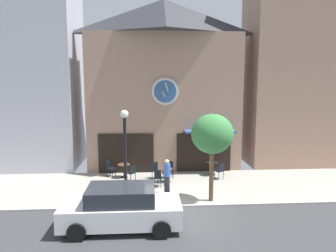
{
  "coord_description": "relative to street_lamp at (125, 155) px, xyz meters",
  "views": [
    {
      "loc": [
        -1.07,
        -12.6,
        5.32
      ],
      "look_at": [
        -0.11,
        2.65,
        3.11
      ],
      "focal_mm": 33.47,
      "sensor_mm": 36.0,
      "label": 1
    }
  ],
  "objects": [
    {
      "name": "cafe_table_near_curb",
      "position": [
        -0.34,
        3.29,
        -1.54
      ],
      "size": [
        0.69,
        0.69,
        0.75
      ],
      "color": "black",
      "rests_on": "ground_plane"
    },
    {
      "name": "cafe_chair_outer",
      "position": [
        4.9,
        2.65,
        -1.54
      ],
      "size": [
        0.55,
        0.55,
        0.9
      ],
      "color": "black",
      "rests_on": "ground_plane"
    },
    {
      "name": "neighbor_building_left",
      "position": [
        -6.24,
        6.51,
        3.71
      ],
      "size": [
        5.82,
        4.47,
        11.56
      ],
      "color": "#B2B2BC",
      "rests_on": "ground_plane"
    },
    {
      "name": "cafe_chair_under_awning",
      "position": [
        2.2,
        3.16,
        -1.54
      ],
      "size": [
        0.4,
        0.4,
        0.9
      ],
      "color": "black",
      "rests_on": "ground_plane"
    },
    {
      "name": "clock_building",
      "position": [
        2.01,
        5.64,
        3.15
      ],
      "size": [
        9.1,
        4.1,
        10.1
      ],
      "color": "#9E7A66",
      "rests_on": "ground_plane"
    },
    {
      "name": "cafe_table_center",
      "position": [
        1.98,
        2.36,
        -1.58
      ],
      "size": [
        0.61,
        0.61,
        0.74
      ],
      "color": "black",
      "rests_on": "ground_plane"
    },
    {
      "name": "cafe_chair_near_lamp",
      "position": [
        0.13,
        2.6,
        -1.54
      ],
      "size": [
        0.57,
        0.57,
        0.9
      ],
      "color": "black",
      "rests_on": "ground_plane"
    },
    {
      "name": "street_lamp",
      "position": [
        0.0,
        0.0,
        0.0
      ],
      "size": [
        0.36,
        0.36,
        4.07
      ],
      "color": "black",
      "rests_on": "ground_plane"
    },
    {
      "name": "street_tree",
      "position": [
        3.81,
        -0.37,
        0.94
      ],
      "size": [
        1.84,
        1.66,
        3.91
      ],
      "color": "brown",
      "rests_on": "ground_plane"
    },
    {
      "name": "ground_plane",
      "position": [
        2.12,
        -1.84,
        -2.09
      ],
      "size": [
        26.56,
        12.25,
        0.13
      ],
      "color": "#9E998E"
    },
    {
      "name": "cafe_chair_corner",
      "position": [
        1.41,
        3.01,
        -1.54
      ],
      "size": [
        0.55,
        0.55,
        0.9
      ],
      "color": "black",
      "rests_on": "ground_plane"
    },
    {
      "name": "pedestrian_blue",
      "position": [
        1.89,
        0.63,
        -1.2
      ],
      "size": [
        0.45,
        0.45,
        1.67
      ],
      "color": "#2D2D38",
      "rests_on": "ground_plane"
    },
    {
      "name": "cafe_chair_facing_wall",
      "position": [
        1.53,
        1.62,
        -1.54
      ],
      "size": [
        0.54,
        0.54,
        0.9
      ],
      "color": "black",
      "rests_on": "ground_plane"
    },
    {
      "name": "parked_car_white",
      "position": [
        0.04,
        -2.75,
        -1.31
      ],
      "size": [
        4.31,
        2.03,
        1.55
      ],
      "color": "white",
      "rests_on": "ground_plane"
    },
    {
      "name": "neighbor_building_right",
      "position": [
        10.74,
        6.08,
        5.23
      ],
      "size": [
        6.73,
        3.61,
        14.59
      ],
      "color": "#9E7A66",
      "rests_on": "ground_plane"
    },
    {
      "name": "cafe_table_rightmost",
      "position": [
        4.62,
        3.44,
        -1.55
      ],
      "size": [
        0.66,
        0.66,
        0.75
      ],
      "color": "black",
      "rests_on": "ground_plane"
    },
    {
      "name": "cafe_chair_by_entrance",
      "position": [
        -1.14,
        3.6,
        -1.54
      ],
      "size": [
        0.53,
        0.53,
        0.9
      ],
      "color": "black",
      "rests_on": "ground_plane"
    }
  ]
}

